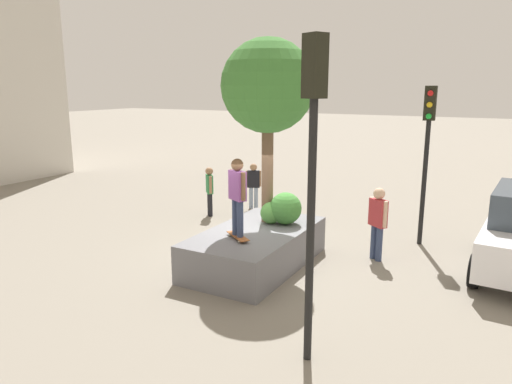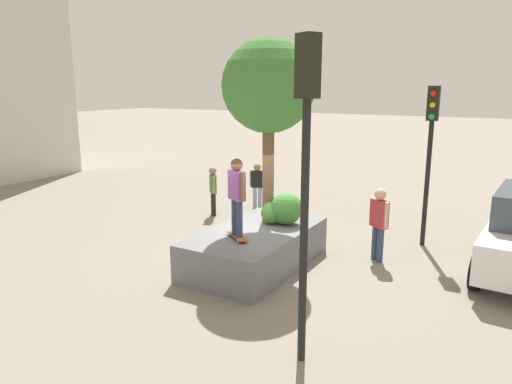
% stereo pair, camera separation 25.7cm
% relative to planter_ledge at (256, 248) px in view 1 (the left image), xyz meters
% --- Properties ---
extents(ground_plane, '(120.00, 120.00, 0.00)m').
position_rel_planter_ledge_xyz_m(ground_plane, '(-0.23, -0.11, -0.43)').
color(ground_plane, gray).
extents(planter_ledge, '(3.67, 2.01, 0.85)m').
position_rel_planter_ledge_xyz_m(planter_ledge, '(0.00, 0.00, 0.00)').
color(planter_ledge, slate).
rests_on(planter_ledge, ground).
extents(plaza_tree, '(2.19, 2.19, 4.33)m').
position_rel_planter_ledge_xyz_m(plaza_tree, '(-0.80, -0.13, 3.63)').
color(plaza_tree, brown).
rests_on(plaza_tree, planter_ledge).
extents(boxwood_shrub, '(0.52, 0.52, 0.52)m').
position_rel_planter_ledge_xyz_m(boxwood_shrub, '(-0.67, 0.05, 0.69)').
color(boxwood_shrub, '#4C8C3D').
rests_on(boxwood_shrub, planter_ledge).
extents(hedge_clump, '(0.77, 0.77, 0.77)m').
position_rel_planter_ledge_xyz_m(hedge_clump, '(-0.79, 0.37, 0.81)').
color(hedge_clump, '#3D7A33').
rests_on(hedge_clump, planter_ledge).
extents(skateboard, '(0.64, 0.77, 0.07)m').
position_rel_planter_ledge_xyz_m(skateboard, '(0.73, -0.04, 0.48)').
color(skateboard, brown).
rests_on(skateboard, planter_ledge).
extents(skateboarder, '(0.38, 0.51, 1.68)m').
position_rel_planter_ledge_xyz_m(skateboarder, '(0.73, -0.04, 1.47)').
color(skateboarder, navy).
rests_on(skateboarder, skateboard).
extents(traffic_light_corner, '(0.37, 0.36, 4.77)m').
position_rel_planter_ledge_xyz_m(traffic_light_corner, '(3.00, 2.55, 2.81)').
color(traffic_light_corner, black).
rests_on(traffic_light_corner, ground).
extents(traffic_light_median, '(0.35, 0.29, 4.09)m').
position_rel_planter_ledge_xyz_m(traffic_light_median, '(-3.44, 3.05, 2.39)').
color(traffic_light_median, black).
rests_on(traffic_light_median, ground).
extents(pedestrian_crossing, '(0.34, 0.48, 1.55)m').
position_rel_planter_ledge_xyz_m(pedestrian_crossing, '(-4.60, -2.62, 0.47)').
color(pedestrian_crossing, '#8C9EB7').
rests_on(pedestrian_crossing, ground).
extents(bystander_watching, '(0.43, 0.42, 1.58)m').
position_rel_planter_ledge_xyz_m(bystander_watching, '(-3.11, -3.40, 0.48)').
color(bystander_watching, black).
rests_on(bystander_watching, ground).
extents(passerby_with_bag, '(0.44, 0.50, 1.76)m').
position_rel_planter_ledge_xyz_m(passerby_with_bag, '(-1.73, 2.34, 0.59)').
color(passerby_with_bag, navy).
rests_on(passerby_with_bag, ground).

